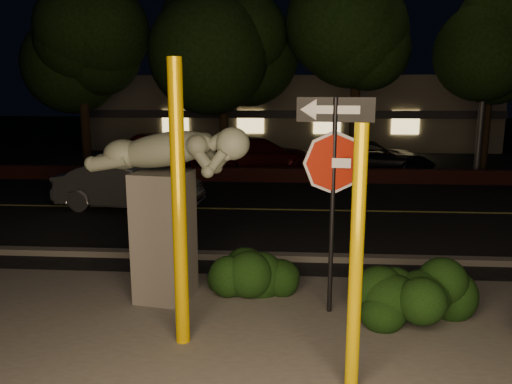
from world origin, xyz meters
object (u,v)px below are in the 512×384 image
yellow_pole_left (179,208)px  parked_car_red (163,148)px  yellow_pole_right (356,264)px  sculpture (166,195)px  parked_car_darkred (258,155)px  parked_car_dark (371,158)px  signpost (334,163)px  streetlight (485,3)px  silver_sedan (129,185)px

yellow_pole_left → parked_car_red: bearing=105.2°
yellow_pole_right → parked_car_red: size_ratio=0.66×
sculpture → parked_car_darkred: 12.29m
yellow_pole_right → parked_car_dark: (2.38, 14.33, -0.80)m
sculpture → yellow_pole_right: bearing=-32.7°
parked_car_darkred → signpost: bearing=170.0°
yellow_pole_left → parked_car_dark: (4.44, 13.40, -1.15)m
yellow_pole_left → streetlight: bearing=58.0°
parked_car_dark → silver_sedan: bearing=129.7°
silver_sedan → parked_car_red: size_ratio=0.90×
signpost → parked_car_darkred: signpost is taller
streetlight → silver_sedan: 13.61m
parked_car_red → parked_car_darkred: bearing=-121.6°
yellow_pole_left → parked_car_darkred: bearing=89.6°
streetlight → parked_car_darkred: (-7.97, 0.70, -5.48)m
yellow_pole_right → parked_car_red: bearing=110.9°
signpost → sculpture: bearing=179.8°
yellow_pole_left → sculpture: size_ratio=1.33×
yellow_pole_left → streetlight: streetlight is taller
parked_car_red → parked_car_darkred: 4.52m
parked_car_dark → yellow_pole_left: bearing=162.2°
yellow_pole_left → parked_car_dark: yellow_pole_left is taller
signpost → silver_sedan: signpost is taller
silver_sedan → streetlight: bearing=-56.7°
streetlight → parked_car_darkred: streetlight is taller
streetlight → silver_sedan: streetlight is taller
yellow_pole_left → silver_sedan: size_ratio=0.90×
streetlight → signpost: bearing=-129.9°
signpost → sculpture: signpost is taller
yellow_pole_left → signpost: yellow_pole_left is taller
parked_car_dark → sculpture: bearing=158.2°
yellow_pole_left → parked_car_red: (-4.13, 15.24, -1.05)m
signpost → silver_sedan: (-5.02, 6.26, -1.57)m
yellow_pole_right → parked_car_darkred: 14.68m
yellow_pole_right → parked_car_darkred: (-1.98, 14.53, -0.75)m
sculpture → parked_car_red: 14.38m
sculpture → yellow_pole_left: bearing=-60.5°
yellow_pole_left → yellow_pole_right: 2.29m
signpost → parked_car_dark: signpost is taller
yellow_pole_right → signpost: signpost is taller
yellow_pole_left → parked_car_darkred: 13.64m
parked_car_dark → parked_car_darkred: bearing=87.9°
silver_sedan → yellow_pole_right: bearing=-141.6°
signpost → yellow_pole_right: bearing=-80.1°
silver_sedan → parked_car_dark: size_ratio=0.84×
parked_car_darkred → parked_car_dark: size_ratio=1.03×
yellow_pole_left → silver_sedan: bearing=112.7°
parked_car_red → parked_car_darkred: parked_car_red is taller
streetlight → parked_car_dark: streetlight is taller
yellow_pole_right → parked_car_red: 17.33m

